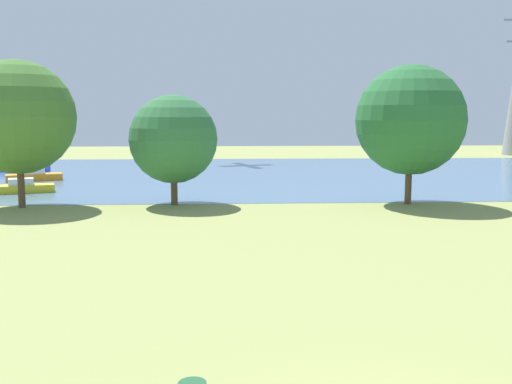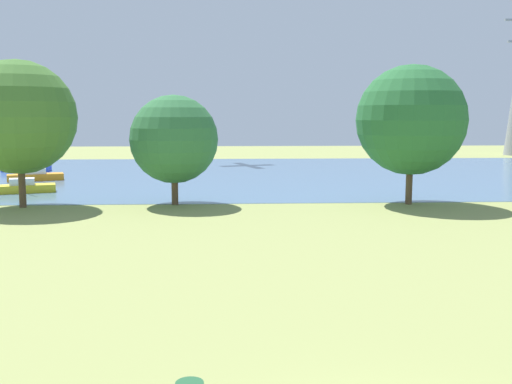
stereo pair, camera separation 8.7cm
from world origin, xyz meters
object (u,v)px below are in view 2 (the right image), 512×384
Objects in this scene: tree_west_near at (19,117)px; tree_east_near at (411,120)px; sailboat_yellow at (22,187)px; sailboat_orange at (35,176)px; sailboat_blue at (26,167)px; tree_east_far at (174,139)px.

tree_east_near is at bearing 0.42° from tree_west_near.
tree_east_near is (27.79, -7.03, 5.14)m from sailboat_yellow.
sailboat_orange is 17.09m from tree_west_near.
tree_east_near is at bearing -27.75° from sailboat_orange.
sailboat_yellow is (1.69, -8.48, -0.01)m from sailboat_orange.
sailboat_blue is 26.25m from tree_west_near.
tree_east_near reaches higher than sailboat_yellow.
sailboat_orange is 0.72× the size of tree_west_near.
sailboat_yellow is 9.31m from tree_west_near.
sailboat_yellow is 14.34m from tree_east_far.
tree_east_far is (13.88, -14.96, 3.88)m from sailboat_orange.
tree_east_far is 0.79× the size of tree_east_near.
sailboat_blue is 29.79m from tree_east_far.
tree_west_near is at bearing -75.15° from sailboat_orange.
sailboat_yellow is 0.82× the size of tree_east_far.
tree_west_near is at bearing -71.08° from sailboat_yellow.
tree_west_near is at bearing -179.58° from tree_east_near.
sailboat_orange is 33.71m from tree_east_near.
tree_west_near is 1.30× the size of tree_east_far.
sailboat_orange is at bearing 152.25° from tree_east_near.
tree_east_far reaches higher than sailboat_yellow.
tree_west_near is (2.47, -7.22, 5.34)m from sailboat_yellow.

